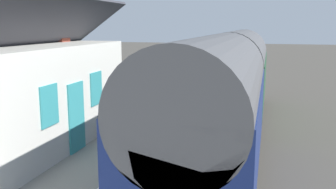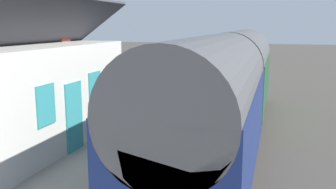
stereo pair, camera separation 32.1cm
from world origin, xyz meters
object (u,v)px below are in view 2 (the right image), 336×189
object	(u,v)px
bench_by_lamp	(182,73)
planter_edge_near	(191,77)
bench_near_building	(155,87)
planter_edge_far	(202,78)
train	(228,86)
planter_under_sign	(100,93)
bench_mid_platform	(144,93)
bench_platform_end	(174,79)
tree_mid_background	(46,28)
station_building	(15,93)
planter_bench_left	(115,90)
planter_corner_building	(172,95)
planter_bench_right	(96,103)

from	to	relation	value
bench_by_lamp	planter_edge_near	xyz separation A→B (m)	(-0.32, -0.74, -0.18)
bench_by_lamp	bench_near_building	bearing A→B (deg)	-179.56
planter_edge_near	bench_near_building	bearing A→B (deg)	173.33
planter_edge_far	planter_edge_near	size ratio (longest dim) A/B	1.09
train	planter_under_sign	bearing A→B (deg)	68.75
bench_mid_platform	bench_platform_end	distance (m)	5.16
planter_under_sign	bench_by_lamp	bearing A→B (deg)	-16.90
planter_edge_far	tree_mid_background	size ratio (longest dim) A/B	0.15
station_building	planter_edge_near	world-z (taller)	station_building
station_building	planter_bench_left	distance (m)	8.20
bench_by_lamp	tree_mid_background	world-z (taller)	tree_mid_background
planter_edge_far	planter_corner_building	xyz separation A→B (m)	(-5.46, 0.40, -0.11)
planter_edge_near	station_building	bearing A→B (deg)	171.89
planter_corner_building	train	bearing A→B (deg)	-132.08
planter_bench_left	tree_mid_background	distance (m)	10.21
bench_mid_platform	planter_edge_far	bearing A→B (deg)	-16.71
planter_edge_near	bench_by_lamp	bearing A→B (deg)	66.71
planter_under_sign	planter_edge_far	bearing A→B (deg)	-37.83
bench_platform_end	planter_corner_building	bearing A→B (deg)	-165.79
bench_mid_platform	planter_bench_right	xyz separation A→B (m)	(-2.49, 1.30, -0.04)
bench_near_building	planter_under_sign	size ratio (longest dim) A/B	1.38
bench_mid_platform	bench_by_lamp	xyz separation A→B (m)	(8.23, 0.13, 0.00)
bench_mid_platform	planter_edge_far	distance (m)	6.11
bench_near_building	train	bearing A→B (deg)	-134.32
station_building	planter_edge_far	xyz separation A→B (m)	(13.21, -3.32, -1.20)
train	planter_edge_far	bearing A→B (deg)	17.87
train	bench_platform_end	world-z (taller)	train
planter_bench_left	tree_mid_background	world-z (taller)	tree_mid_background
bench_platform_end	planter_corner_building	world-z (taller)	bench_platform_end
bench_platform_end	planter_bench_left	xyz separation A→B (m)	(-4.42, 2.02, -0.05)
bench_platform_end	planter_bench_right	bearing A→B (deg)	169.23
train	planter_edge_far	world-z (taller)	train
bench_platform_end	planter_bench_right	distance (m)	7.78
bench_platform_end	bench_near_building	bearing A→B (deg)	175.80
planter_bench_right	planter_bench_left	distance (m)	3.27
planter_edge_near	planter_under_sign	world-z (taller)	planter_edge_near
planter_edge_near	tree_mid_background	world-z (taller)	tree_mid_background
planter_corner_building	planter_bench_left	world-z (taller)	planter_corner_building
bench_near_building	planter_under_sign	world-z (taller)	bench_near_building
station_building	planter_bench_left	size ratio (longest dim) A/B	10.86
planter_bench_right	planter_edge_far	distance (m)	8.88
planter_edge_far	bench_by_lamp	bearing A→B (deg)	38.41
tree_mid_background	planter_under_sign	bearing A→B (deg)	-131.15
station_building	planter_corner_building	size ratio (longest dim) A/B	10.17
planter_edge_far	bench_mid_platform	bearing A→B (deg)	163.29
planter_edge_near	planter_corner_building	distance (m)	7.56
planter_corner_building	station_building	bearing A→B (deg)	159.32
station_building	planter_under_sign	xyz separation A→B (m)	(7.69, 0.96, -1.42)
planter_bench_left	bench_by_lamp	bearing A→B (deg)	-13.09
bench_by_lamp	planter_corner_building	bearing A→B (deg)	-169.28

